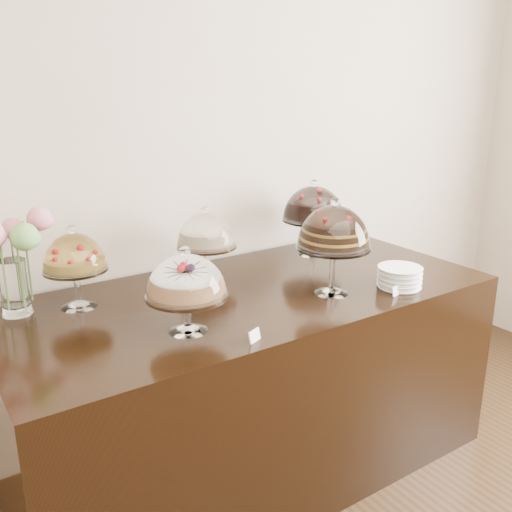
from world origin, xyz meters
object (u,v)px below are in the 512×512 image
cake_stand_sugar_sponge (186,280)px  cake_stand_choco_layer (334,231)px  display_counter (250,381)px  plate_stack (400,277)px  cake_stand_cheesecake (206,233)px  flower_vase (10,252)px  cake_stand_dark_choco (314,206)px  cake_stand_fruit_tart (74,256)px

cake_stand_sugar_sponge → cake_stand_choco_layer: bearing=-0.1°
display_counter → plate_stack: (0.60, -0.33, 0.50)m
display_counter → cake_stand_sugar_sponge: bearing=-153.0°
cake_stand_sugar_sponge → plate_stack: cake_stand_sugar_sponge is taller
cake_stand_cheesecake → flower_vase: 0.86m
cake_stand_choco_layer → flower_vase: size_ratio=1.03×
cake_stand_sugar_sponge → cake_stand_dark_choco: 1.13m
cake_stand_dark_choco → flower_vase: bearing=178.9°
cake_stand_sugar_sponge → cake_stand_cheesecake: cake_stand_cheesecake is taller
plate_stack → display_counter: bearing=151.2°
cake_stand_sugar_sponge → cake_stand_dark_choco: cake_stand_dark_choco is taller
cake_stand_cheesecake → plate_stack: cake_stand_cheesecake is taller
cake_stand_choco_layer → flower_vase: 1.32m
flower_vase → plate_stack: (1.51, -0.64, -0.21)m
cake_stand_choco_layer → cake_stand_cheesecake: cake_stand_choco_layer is taller
display_counter → cake_stand_dark_choco: (0.59, 0.29, 0.71)m
flower_vase → plate_stack: 1.66m
cake_stand_dark_choco → flower_vase: flower_vase is taller
cake_stand_sugar_sponge → flower_vase: size_ratio=0.79×
cake_stand_cheesecake → cake_stand_choco_layer: bearing=-55.9°
cake_stand_dark_choco → flower_vase: (-1.51, 0.03, -0.00)m
cake_stand_cheesecake → cake_stand_fruit_tart: (-0.63, -0.04, 0.01)m
display_counter → cake_stand_choco_layer: bearing=-36.4°
cake_stand_dark_choco → cake_stand_choco_layer: bearing=-120.9°
cake_stand_sugar_sponge → flower_vase: flower_vase is taller
flower_vase → cake_stand_dark_choco: bearing=-1.1°
display_counter → cake_stand_cheesecake: 0.73m
cake_stand_dark_choco → cake_stand_cheesecake: bearing=179.4°
cake_stand_choco_layer → cake_stand_dark_choco: cake_stand_choco_layer is taller
display_counter → cake_stand_fruit_tart: (-0.69, 0.25, 0.67)m
flower_vase → cake_stand_cheesecake: bearing=-1.4°
cake_stand_sugar_sponge → cake_stand_dark_choco: (1.01, 0.50, 0.06)m
cake_stand_dark_choco → cake_stand_sugar_sponge: bearing=-153.7°
cake_stand_fruit_tart → display_counter: bearing=-20.2°
cake_stand_fruit_tart → cake_stand_dark_choco: bearing=1.5°
cake_stand_choco_layer → plate_stack: cake_stand_choco_layer is taller
cake_stand_sugar_sponge → flower_vase: 0.73m
cake_stand_fruit_tart → plate_stack: size_ratio=1.82×
cake_stand_fruit_tart → plate_stack: bearing=-24.4°
cake_stand_sugar_sponge → plate_stack: bearing=-6.5°
cake_stand_cheesecake → display_counter: bearing=-79.8°
cake_stand_dark_choco → flower_vase: size_ratio=0.97×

